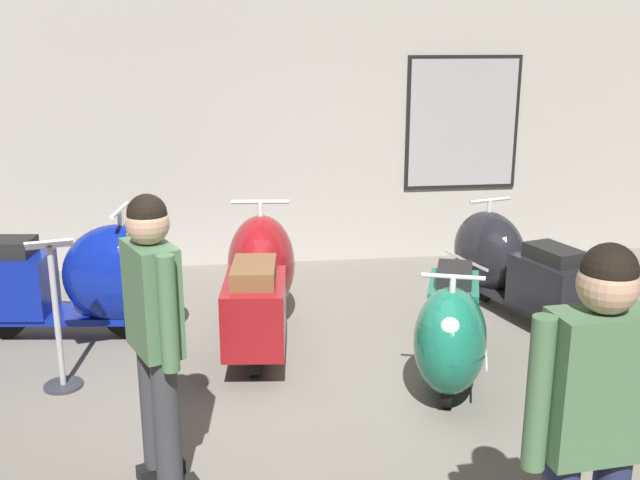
{
  "coord_description": "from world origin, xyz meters",
  "views": [
    {
      "loc": [
        -0.67,
        -4.63,
        2.51
      ],
      "look_at": [
        0.12,
        1.3,
        0.84
      ],
      "focal_mm": 41.55,
      "sensor_mm": 36.0,
      "label": 1
    }
  ],
  "objects_px": {
    "visitor_0": "(154,325)",
    "scooter_3": "(506,263)",
    "scooter_1": "(260,279)",
    "scooter_0": "(85,280)",
    "visitor_1": "(593,422)",
    "scooter_2": "(451,331)",
    "info_stanchion": "(58,326)"
  },
  "relations": [
    {
      "from": "scooter_3",
      "to": "visitor_1",
      "type": "distance_m",
      "value": 3.98
    },
    {
      "from": "scooter_0",
      "to": "visitor_0",
      "type": "height_order",
      "value": "visitor_0"
    },
    {
      "from": "scooter_0",
      "to": "scooter_3",
      "type": "distance_m",
      "value": 3.75
    },
    {
      "from": "scooter_1",
      "to": "scooter_3",
      "type": "relative_size",
      "value": 1.09
    },
    {
      "from": "scooter_2",
      "to": "scooter_0",
      "type": "bearing_deg",
      "value": -95.86
    },
    {
      "from": "scooter_0",
      "to": "visitor_1",
      "type": "relative_size",
      "value": 1.09
    },
    {
      "from": "scooter_3",
      "to": "visitor_0",
      "type": "relative_size",
      "value": 1.0
    },
    {
      "from": "visitor_0",
      "to": "scooter_3",
      "type": "bearing_deg",
      "value": 16.26
    },
    {
      "from": "scooter_2",
      "to": "info_stanchion",
      "type": "distance_m",
      "value": 2.84
    },
    {
      "from": "scooter_1",
      "to": "info_stanchion",
      "type": "relative_size",
      "value": 1.64
    },
    {
      "from": "scooter_2",
      "to": "visitor_1",
      "type": "bearing_deg",
      "value": 14.76
    },
    {
      "from": "scooter_0",
      "to": "scooter_3",
      "type": "bearing_deg",
      "value": 9.38
    },
    {
      "from": "scooter_0",
      "to": "scooter_2",
      "type": "bearing_deg",
      "value": -17.7
    },
    {
      "from": "scooter_0",
      "to": "scooter_1",
      "type": "distance_m",
      "value": 1.46
    },
    {
      "from": "scooter_0",
      "to": "scooter_2",
      "type": "distance_m",
      "value": 3.06
    },
    {
      "from": "visitor_0",
      "to": "visitor_1",
      "type": "height_order",
      "value": "visitor_1"
    },
    {
      "from": "visitor_1",
      "to": "scooter_0",
      "type": "bearing_deg",
      "value": 30.79
    },
    {
      "from": "scooter_0",
      "to": "scooter_1",
      "type": "xyz_separation_m",
      "value": [
        1.46,
        -0.16,
        -0.01
      ]
    },
    {
      "from": "info_stanchion",
      "to": "scooter_2",
      "type": "bearing_deg",
      "value": -7.05
    },
    {
      "from": "info_stanchion",
      "to": "visitor_1",
      "type": "bearing_deg",
      "value": -45.42
    },
    {
      "from": "scooter_1",
      "to": "visitor_0",
      "type": "relative_size",
      "value": 1.1
    },
    {
      "from": "info_stanchion",
      "to": "scooter_0",
      "type": "bearing_deg",
      "value": 87.6
    },
    {
      "from": "visitor_0",
      "to": "scooter_2",
      "type": "bearing_deg",
      "value": 3.71
    },
    {
      "from": "scooter_3",
      "to": "info_stanchion",
      "type": "bearing_deg",
      "value": 89.29
    },
    {
      "from": "scooter_3",
      "to": "info_stanchion",
      "type": "distance_m",
      "value": 3.94
    },
    {
      "from": "scooter_1",
      "to": "scooter_2",
      "type": "xyz_separation_m",
      "value": [
        1.32,
        -1.12,
        -0.08
      ]
    },
    {
      "from": "scooter_1",
      "to": "visitor_1",
      "type": "height_order",
      "value": "visitor_1"
    },
    {
      "from": "scooter_0",
      "to": "scooter_1",
      "type": "bearing_deg",
      "value": 0.67
    },
    {
      "from": "scooter_0",
      "to": "info_stanchion",
      "type": "height_order",
      "value": "info_stanchion"
    },
    {
      "from": "scooter_1",
      "to": "visitor_0",
      "type": "xyz_separation_m",
      "value": [
        -0.67,
        -2.13,
        0.48
      ]
    },
    {
      "from": "scooter_3",
      "to": "visitor_0",
      "type": "distance_m",
      "value": 3.88
    },
    {
      "from": "scooter_1",
      "to": "visitor_1",
      "type": "bearing_deg",
      "value": -155.44
    }
  ]
}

